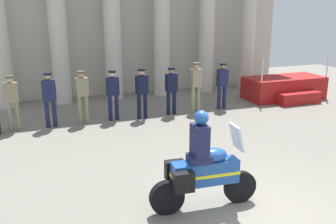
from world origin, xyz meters
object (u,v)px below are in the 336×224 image
(officer_in_row_0, at_px, (12,98))
(officer_in_row_7, at_px, (222,82))
(motorcycle_with_rider, at_px, (202,169))
(officer_in_row_5, at_px, (171,87))
(officer_in_row_6, at_px, (196,83))
(officer_in_row_1, at_px, (49,96))
(reviewing_stand, at_px, (285,88))
(officer_in_row_2, at_px, (82,93))
(officer_in_row_3, at_px, (113,91))
(officer_in_row_4, at_px, (142,89))

(officer_in_row_0, bearing_deg, officer_in_row_7, 171.84)
(motorcycle_with_rider, bearing_deg, officer_in_row_5, 78.18)
(officer_in_row_5, distance_m, officer_in_row_6, 0.94)
(officer_in_row_5, bearing_deg, officer_in_row_1, -8.03)
(reviewing_stand, height_order, officer_in_row_2, reviewing_stand)
(officer_in_row_0, relative_size, motorcycle_with_rider, 0.80)
(officer_in_row_1, relative_size, officer_in_row_6, 0.98)
(motorcycle_with_rider, bearing_deg, officer_in_row_2, 105.99)
(reviewing_stand, height_order, motorcycle_with_rider, motorcycle_with_rider)
(officer_in_row_3, relative_size, officer_in_row_7, 0.98)
(officer_in_row_7, height_order, motorcycle_with_rider, motorcycle_with_rider)
(officer_in_row_2, relative_size, officer_in_row_5, 1.03)
(officer_in_row_1, distance_m, officer_in_row_3, 1.98)
(officer_in_row_3, xyz_separation_m, officer_in_row_7, (4.02, 0.02, 0.02))
(officer_in_row_2, relative_size, officer_in_row_3, 1.02)
(officer_in_row_0, xyz_separation_m, officer_in_row_4, (3.98, -0.16, -0.00))
(officer_in_row_2, bearing_deg, officer_in_row_7, 171.89)
(officer_in_row_1, distance_m, officer_in_row_6, 4.94)
(reviewing_stand, xyz_separation_m, officer_in_row_1, (-9.15, -0.55, 0.59))
(reviewing_stand, bearing_deg, officer_in_row_2, -176.59)
(officer_in_row_0, bearing_deg, motorcycle_with_rider, 110.57)
(officer_in_row_1, xyz_separation_m, officer_in_row_5, (4.00, 0.02, -0.04))
(officer_in_row_3, bearing_deg, reviewing_stand, 175.66)
(reviewing_stand, distance_m, officer_in_row_6, 4.28)
(officer_in_row_6, relative_size, officer_in_row_7, 1.04)
(officer_in_row_2, distance_m, officer_in_row_4, 1.92)
(officer_in_row_4, bearing_deg, officer_in_row_1, -10.04)
(officer_in_row_1, relative_size, officer_in_row_5, 1.04)
(officer_in_row_2, height_order, officer_in_row_3, officer_in_row_2)
(officer_in_row_3, distance_m, officer_in_row_7, 4.02)
(officer_in_row_0, xyz_separation_m, officer_in_row_7, (7.06, 0.01, -0.00))
(officer_in_row_4, bearing_deg, reviewing_stand, 177.62)
(officer_in_row_1, bearing_deg, officer_in_row_0, -11.76)
(reviewing_stand, xyz_separation_m, officer_in_row_6, (-4.21, -0.50, 0.61))
(officer_in_row_0, bearing_deg, officer_in_row_2, 171.73)
(officer_in_row_0, bearing_deg, officer_in_row_4, 169.50)
(officer_in_row_2, bearing_deg, reviewing_stand, 175.16)
(officer_in_row_2, relative_size, officer_in_row_4, 1.01)
(officer_in_row_2, bearing_deg, officer_in_row_3, 171.43)
(officer_in_row_5, distance_m, motorcycle_with_rider, 6.27)
(officer_in_row_3, relative_size, officer_in_row_6, 0.94)
(officer_in_row_2, distance_m, officer_in_row_6, 3.94)
(officer_in_row_0, height_order, officer_in_row_3, officer_in_row_0)
(officer_in_row_1, bearing_deg, officer_in_row_3, 173.46)
(officer_in_row_6, xyz_separation_m, officer_in_row_7, (1.06, 0.03, -0.04))
(reviewing_stand, bearing_deg, officer_in_row_4, -174.12)
(officer_in_row_0, relative_size, officer_in_row_6, 0.96)
(officer_in_row_3, bearing_deg, officer_in_row_2, -8.57)
(officer_in_row_6, bearing_deg, motorcycle_with_rider, 58.03)
(officer_in_row_7, bearing_deg, officer_in_row_5, -6.48)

